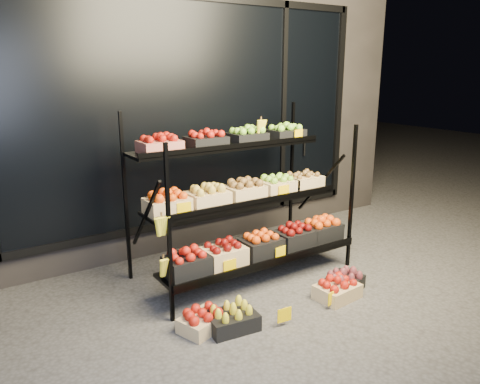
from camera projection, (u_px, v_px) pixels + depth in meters
ground at (282, 297)px, 4.31m from camera, size 24.00×24.00×0.00m
building at (159, 91)px, 5.94m from camera, size 6.00×2.08×3.50m
display_rack at (245, 200)px, 4.58m from camera, size 2.18×1.02×1.66m
tag_floor_a at (284, 319)px, 3.81m from camera, size 0.13×0.01×0.12m
tag_floor_b at (333, 302)px, 4.10m from camera, size 0.13×0.01×0.12m
floor_crate_left at (202, 320)px, 3.75m from camera, size 0.42×0.36×0.19m
floor_crate_midleft at (232, 318)px, 3.76m from camera, size 0.43×0.34×0.20m
floor_crate_midright at (337, 289)px, 4.26m from camera, size 0.41×0.32×0.20m
floor_crate_right at (344, 282)px, 4.41m from camera, size 0.45×0.38×0.19m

